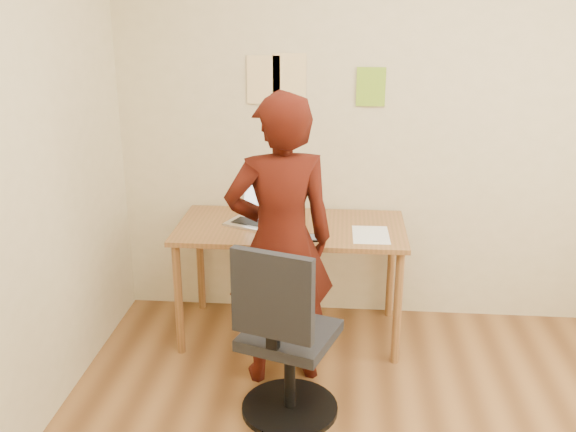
# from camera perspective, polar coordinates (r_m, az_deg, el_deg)

# --- Properties ---
(room) EXTENTS (3.58, 3.58, 2.78)m
(room) POSITION_cam_1_polar(r_m,az_deg,el_deg) (2.45, 11.43, 1.29)
(room) COLOR brown
(room) RESTS_ON ground
(desk) EXTENTS (1.40, 0.70, 0.74)m
(desk) POSITION_cam_1_polar(r_m,az_deg,el_deg) (3.98, 0.25, -2.04)
(desk) COLOR brown
(desk) RESTS_ON ground
(laptop) EXTENTS (0.39, 0.37, 0.22)m
(laptop) POSITION_cam_1_polar(r_m,az_deg,el_deg) (4.00, -2.78, 0.15)
(laptop) COLOR silver
(laptop) RESTS_ON desk
(paper_sheet) EXTENTS (0.22, 0.31, 0.00)m
(paper_sheet) POSITION_cam_1_polar(r_m,az_deg,el_deg) (3.82, 7.37, -1.67)
(paper_sheet) COLOR white
(paper_sheet) RESTS_ON desk
(phone) EXTENTS (0.07, 0.12, 0.01)m
(phone) POSITION_cam_1_polar(r_m,az_deg,el_deg) (3.74, 2.38, -1.95)
(phone) COLOR black
(phone) RESTS_ON desk
(wall_note_left) EXTENTS (0.21, 0.00, 0.30)m
(wall_note_left) POSITION_cam_1_polar(r_m,az_deg,el_deg) (4.12, -2.19, 12.00)
(wall_note_left) COLOR #FDD897
(wall_note_left) RESTS_ON room
(wall_note_mid) EXTENTS (0.21, 0.00, 0.30)m
(wall_note_mid) POSITION_cam_1_polar(r_m,az_deg,el_deg) (4.10, 0.12, 12.19)
(wall_note_mid) COLOR #FDD897
(wall_note_mid) RESTS_ON room
(wall_note_right) EXTENTS (0.18, 0.00, 0.24)m
(wall_note_right) POSITION_cam_1_polar(r_m,az_deg,el_deg) (4.09, 7.38, 11.32)
(wall_note_right) COLOR #88BC2A
(wall_note_right) RESTS_ON room
(office_chair) EXTENTS (0.54, 0.56, 0.98)m
(office_chair) POSITION_cam_1_polar(r_m,az_deg,el_deg) (3.27, -0.29, -11.53)
(office_chair) COLOR black
(office_chair) RESTS_ON ground
(person) EXTENTS (0.68, 0.54, 1.64)m
(person) POSITION_cam_1_polar(r_m,az_deg,el_deg) (3.47, -0.67, -2.34)
(person) COLOR #370E07
(person) RESTS_ON ground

